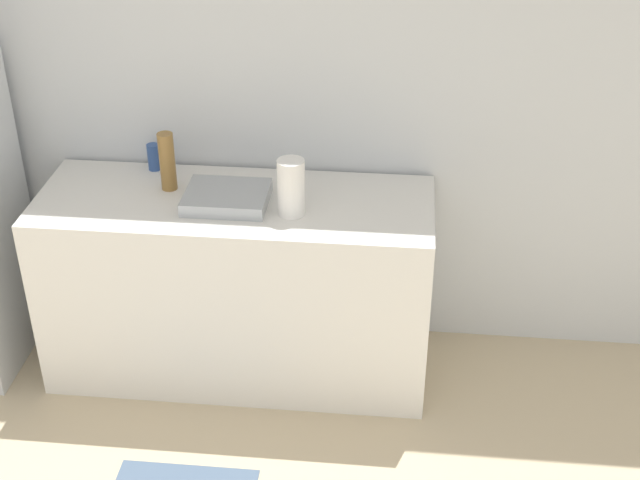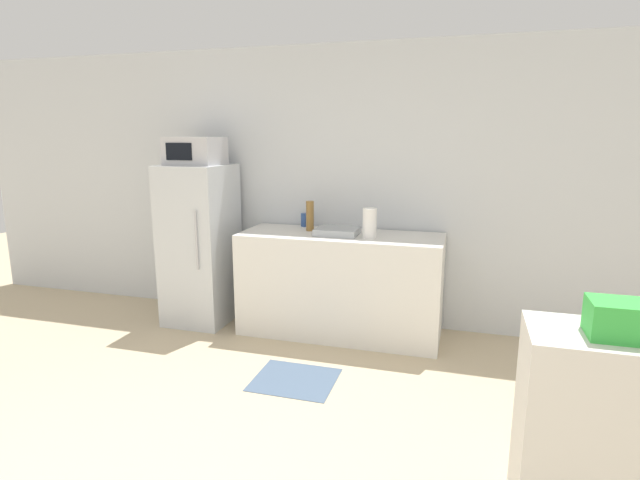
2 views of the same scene
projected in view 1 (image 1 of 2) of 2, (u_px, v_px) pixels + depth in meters
The scene contains 6 objects.
wall_back at pixel (198, 88), 4.14m from camera, with size 8.00×0.06×2.60m, color silver.
counter at pixel (238, 286), 4.23m from camera, with size 1.80×0.66×0.93m, color silver.
sink_basin at pixel (227, 197), 3.95m from camera, with size 0.37×0.30×0.06m, color #9EA3A8.
bottle_tall at pixel (167, 162), 4.02m from camera, with size 0.07×0.07×0.27m, color olive.
bottle_short at pixel (154, 157), 4.23m from camera, with size 0.06×0.06×0.13m, color #2D4C8C.
paper_towel_roll at pixel (291, 187), 3.82m from camera, with size 0.12×0.12×0.26m, color white.
Camera 1 is at (0.96, -0.66, 2.83)m, focal length 50.00 mm.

